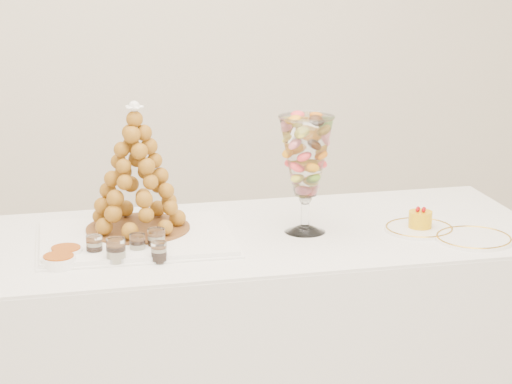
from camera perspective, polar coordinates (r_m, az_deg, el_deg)
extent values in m
cube|color=white|center=(3.36, -1.00, -8.69)|extent=(1.99, 0.80, 0.75)
cube|color=white|center=(3.23, -1.03, -2.54)|extent=(1.98, 0.80, 0.01)
cube|color=white|center=(3.18, -6.90, -2.64)|extent=(0.61, 0.46, 0.02)
cylinder|color=white|center=(3.26, 2.82, -2.09)|extent=(0.14, 0.14, 0.02)
cylinder|color=white|center=(3.24, 2.83, -1.13)|extent=(0.03, 0.03, 0.09)
sphere|color=white|center=(3.23, 2.84, -0.34)|extent=(0.04, 0.04, 0.04)
cylinder|color=white|center=(3.31, 9.30, -2.10)|extent=(0.23, 0.23, 0.01)
cylinder|color=white|center=(3.24, 12.33, -2.62)|extent=(0.24, 0.24, 0.01)
cylinder|color=white|center=(3.05, -9.22, -3.08)|extent=(0.06, 0.06, 0.07)
cylinder|color=white|center=(3.05, -6.79, -2.99)|extent=(0.05, 0.05, 0.07)
cylinder|color=white|center=(3.07, -5.72, -2.75)|extent=(0.07, 0.07, 0.07)
cylinder|color=white|center=(2.98, -8.00, -3.37)|extent=(0.06, 0.06, 0.08)
cylinder|color=white|center=(2.98, -5.57, -3.45)|extent=(0.05, 0.05, 0.06)
cylinder|color=white|center=(3.06, -10.80, -3.46)|extent=(0.10, 0.10, 0.03)
cylinder|color=white|center=(2.99, -11.21, -3.92)|extent=(0.10, 0.10, 0.03)
cylinder|color=brown|center=(3.24, -6.75, -2.06)|extent=(0.33, 0.33, 0.01)
cone|color=#935D16|center=(3.18, -6.87, 1.45)|extent=(0.34, 0.34, 0.40)
sphere|color=white|center=(3.14, -6.98, 4.80)|extent=(0.04, 0.04, 0.04)
cylinder|color=#E9AD0A|center=(3.30, 9.37, -1.55)|extent=(0.08, 0.08, 0.05)
sphere|color=#950508|center=(3.30, 9.58, -0.95)|extent=(0.01, 0.01, 0.01)
sphere|color=#950508|center=(3.31, 9.25, -0.93)|extent=(0.01, 0.01, 0.01)
sphere|color=#950508|center=(3.29, 9.22, -1.02)|extent=(0.01, 0.01, 0.01)
sphere|color=#950508|center=(3.29, 9.55, -1.04)|extent=(0.01, 0.01, 0.01)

